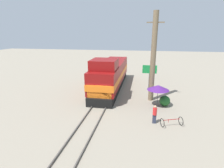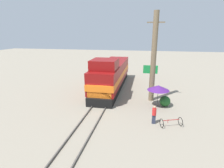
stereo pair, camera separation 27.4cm
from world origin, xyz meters
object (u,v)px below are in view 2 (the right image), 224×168
(bicycle, at_px, (171,122))
(billboard_sign, at_px, (150,72))
(locomotive, at_px, (111,75))
(utility_pole, at_px, (154,58))
(person_bystander, at_px, (154,114))
(vendor_umbrella, at_px, (158,88))

(bicycle, bearing_deg, billboard_sign, 169.75)
(locomotive, height_order, utility_pole, utility_pole)
(person_bystander, relative_size, bicycle, 0.88)
(locomotive, distance_m, billboard_sign, 5.18)
(vendor_umbrella, bearing_deg, locomotive, 139.76)
(utility_pole, relative_size, person_bystander, 5.91)
(vendor_umbrella, bearing_deg, utility_pole, 109.48)
(locomotive, bearing_deg, person_bystander, -58.16)
(locomotive, distance_m, utility_pole, 6.86)
(locomotive, xyz_separation_m, billboard_sign, (5.12, 0.45, 0.62))
(billboard_sign, xyz_separation_m, person_bystander, (0.28, -9.15, -1.65))
(vendor_umbrella, height_order, bicycle, vendor_umbrella)
(locomotive, height_order, bicycle, locomotive)
(utility_pole, bearing_deg, locomotive, 148.15)
(person_bystander, bearing_deg, billboard_sign, 91.77)
(locomotive, relative_size, vendor_umbrella, 6.12)
(utility_pole, height_order, billboard_sign, utility_pole)
(locomotive, xyz_separation_m, bicycle, (6.78, -8.94, -1.53))
(locomotive, bearing_deg, billboard_sign, 5.00)
(vendor_umbrella, xyz_separation_m, bicycle, (0.91, -3.97, -1.67))
(utility_pole, bearing_deg, bicycle, -75.09)
(utility_pole, height_order, bicycle, utility_pole)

